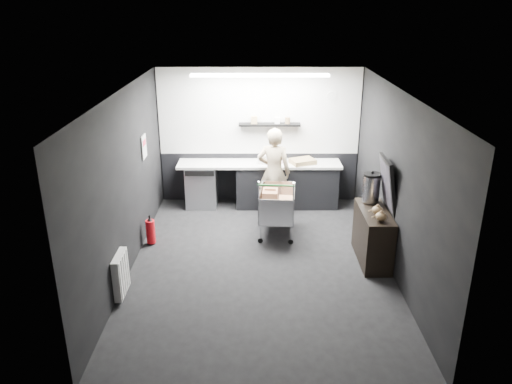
{
  "coord_description": "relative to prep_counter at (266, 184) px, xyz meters",
  "views": [
    {
      "loc": [
        -0.08,
        -6.91,
        3.9
      ],
      "look_at": [
        -0.07,
        0.4,
        1.07
      ],
      "focal_mm": 35.0,
      "sensor_mm": 36.0,
      "label": 1
    }
  ],
  "objects": [
    {
      "name": "wall_left",
      "position": [
        -2.14,
        -2.42,
        0.89
      ],
      "size": [
        0.0,
        5.5,
        5.5
      ],
      "primitive_type": "plane",
      "rotation": [
        1.57,
        0.0,
        1.57
      ],
      "color": "black",
      "rests_on": "floor"
    },
    {
      "name": "dado_panel",
      "position": [
        -0.14,
        0.31,
        0.04
      ],
      "size": [
        3.95,
        0.02,
        1.0
      ],
      "primitive_type": "cube",
      "color": "black",
      "rests_on": "wall_back"
    },
    {
      "name": "sideboard",
      "position": [
        1.64,
        -2.24,
        0.08
      ],
      "size": [
        0.48,
        1.12,
        1.68
      ],
      "color": "black",
      "rests_on": "floor"
    },
    {
      "name": "ceiling",
      "position": [
        -0.14,
        -2.42,
        2.24
      ],
      "size": [
        5.5,
        5.5,
        0.0
      ],
      "primitive_type": "plane",
      "rotation": [
        3.14,
        0.0,
        0.0
      ],
      "color": "white",
      "rests_on": "wall_back"
    },
    {
      "name": "kitchen_wall_panel",
      "position": [
        -0.14,
        0.31,
        1.39
      ],
      "size": [
        3.95,
        0.02,
        1.7
      ],
      "primitive_type": "cube",
      "color": "silver",
      "rests_on": "wall_back"
    },
    {
      "name": "fire_extinguisher",
      "position": [
        -1.99,
        -1.71,
        -0.21
      ],
      "size": [
        0.15,
        0.15,
        0.5
      ],
      "color": "red",
      "rests_on": "floor"
    },
    {
      "name": "poster_red_band",
      "position": [
        -2.11,
        -1.12,
        1.16
      ],
      "size": [
        0.02,
        0.22,
        0.1
      ],
      "primitive_type": "cube",
      "color": "red",
      "rests_on": "poster"
    },
    {
      "name": "shopping_cart",
      "position": [
        0.16,
        -1.28,
        0.07
      ],
      "size": [
        0.68,
        1.05,
        1.11
      ],
      "color": "silver",
      "rests_on": "floor"
    },
    {
      "name": "wall_right",
      "position": [
        1.86,
        -2.42,
        0.89
      ],
      "size": [
        0.0,
        5.5,
        5.5
      ],
      "primitive_type": "plane",
      "rotation": [
        1.57,
        0.0,
        -1.57
      ],
      "color": "black",
      "rests_on": "floor"
    },
    {
      "name": "ceiling_strip",
      "position": [
        -0.14,
        -0.57,
        2.21
      ],
      "size": [
        2.4,
        0.2,
        0.04
      ],
      "primitive_type": "cube",
      "color": "white",
      "rests_on": "ceiling"
    },
    {
      "name": "person",
      "position": [
        0.14,
        -0.45,
        0.4
      ],
      "size": [
        0.7,
        0.53,
        1.71
      ],
      "primitive_type": "imported",
      "rotation": [
        0.0,
        0.0,
        2.93
      ],
      "color": "beige",
      "rests_on": "floor"
    },
    {
      "name": "radiator",
      "position": [
        -2.08,
        -3.32,
        -0.11
      ],
      "size": [
        0.1,
        0.5,
        0.6
      ],
      "primitive_type": "cube",
      "color": "silver",
      "rests_on": "wall_left"
    },
    {
      "name": "prep_counter",
      "position": [
        0.0,
        0.0,
        0.0
      ],
      "size": [
        3.2,
        0.61,
        0.9
      ],
      "color": "black",
      "rests_on": "floor"
    },
    {
      "name": "poster",
      "position": [
        -2.12,
        -1.12,
        1.09
      ],
      "size": [
        0.02,
        0.3,
        0.4
      ],
      "primitive_type": "cube",
      "color": "silver",
      "rests_on": "wall_left"
    },
    {
      "name": "pink_tub",
      "position": [
        0.27,
        0.0,
        0.55
      ],
      "size": [
        0.21,
        0.21,
        0.21
      ],
      "primitive_type": "cylinder",
      "color": "white",
      "rests_on": "prep_counter"
    },
    {
      "name": "wall_clock",
      "position": [
        1.26,
        0.3,
        1.69
      ],
      "size": [
        0.2,
        0.03,
        0.2
      ],
      "primitive_type": "cylinder",
      "rotation": [
        1.57,
        0.0,
        0.0
      ],
      "color": "silver",
      "rests_on": "wall_back"
    },
    {
      "name": "white_container",
      "position": [
        -0.06,
        -0.05,
        0.53
      ],
      "size": [
        0.22,
        0.19,
        0.17
      ],
      "primitive_type": "cube",
      "rotation": [
        0.0,
        0.0,
        -0.22
      ],
      "color": "silver",
      "rests_on": "prep_counter"
    },
    {
      "name": "wall_front",
      "position": [
        -0.14,
        -5.17,
        0.89
      ],
      "size": [
        5.5,
        0.0,
        5.5
      ],
      "primitive_type": "plane",
      "rotation": [
        -1.57,
        0.0,
        0.0
      ],
      "color": "black",
      "rests_on": "floor"
    },
    {
      "name": "floating_shelf",
      "position": [
        0.06,
        0.2,
        1.16
      ],
      "size": [
        1.2,
        0.22,
        0.04
      ],
      "primitive_type": "cube",
      "color": "black",
      "rests_on": "wall_back"
    },
    {
      "name": "floor",
      "position": [
        -0.14,
        -2.42,
        -0.46
      ],
      "size": [
        5.5,
        5.5,
        0.0
      ],
      "primitive_type": "plane",
      "color": "black",
      "rests_on": "ground"
    },
    {
      "name": "wall_back",
      "position": [
        -0.14,
        0.33,
        0.89
      ],
      "size": [
        5.5,
        0.0,
        5.5
      ],
      "primitive_type": "plane",
      "rotation": [
        1.57,
        0.0,
        0.0
      ],
      "color": "black",
      "rests_on": "floor"
    },
    {
      "name": "cardboard_box",
      "position": [
        0.71,
        -0.05,
        0.49
      ],
      "size": [
        0.55,
        0.49,
        0.09
      ],
      "primitive_type": "cube",
      "rotation": [
        0.0,
        0.0,
        0.38
      ],
      "color": "#927A4E",
      "rests_on": "prep_counter"
    }
  ]
}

